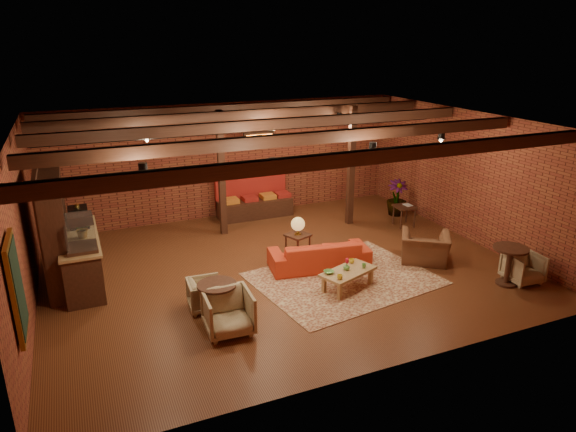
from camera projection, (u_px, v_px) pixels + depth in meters
name	position (u px, v px, depth m)	size (l,w,h in m)	color
floor	(283.00, 268.00, 11.42)	(10.00, 10.00, 0.00)	#411F10
ceiling	(283.00, 124.00, 10.36)	(10.00, 8.00, 0.02)	black
wall_back	(228.00, 160.00, 14.36)	(10.00, 0.02, 3.20)	maroon
wall_front	(389.00, 276.00, 7.41)	(10.00, 0.02, 3.20)	maroon
wall_left	(21.00, 233.00, 9.03)	(0.02, 8.00, 3.20)	maroon
wall_right	(469.00, 176.00, 12.74)	(0.02, 8.00, 3.20)	maroon
ceiling_beams	(283.00, 130.00, 10.40)	(9.80, 6.40, 0.22)	black
ceiling_pipe	(256.00, 129.00, 11.86)	(0.12, 0.12, 9.60)	black
post_left	(222.00, 174.00, 12.92)	(0.16, 0.16, 3.20)	black
post_right	(351.00, 167.00, 13.66)	(0.16, 0.16, 3.20)	black
service_counter	(80.00, 247.00, 10.50)	(0.80, 2.50, 1.60)	black
plant_counter	(82.00, 224.00, 10.57)	(0.35, 0.39, 0.30)	#337F33
shelving_hutch	(56.00, 230.00, 10.31)	(0.52, 2.00, 2.40)	black
chalkboard_menu	(17.00, 288.00, 7.06)	(0.08, 0.96, 1.46)	black
banquette	(255.00, 200.00, 14.55)	(2.10, 0.70, 1.00)	maroon
service_sign	(259.00, 138.00, 13.55)	(0.86, 0.06, 0.30)	orange
ceiling_spotlights	(283.00, 141.00, 10.47)	(6.40, 4.40, 0.28)	black
rug	(344.00, 279.00, 10.91)	(3.62, 2.77, 0.01)	maroon
sofa	(319.00, 254.00, 11.35)	(2.20, 0.86, 0.64)	red
coffee_table	(347.00, 272.00, 10.38)	(1.30, 0.95, 0.65)	olive
side_table_lamp	(298.00, 227.00, 11.70)	(0.62, 0.62, 1.00)	black
round_table_left	(217.00, 296.00, 9.15)	(0.71, 0.71, 0.74)	black
armchair_a	(206.00, 293.00, 9.62)	(0.63, 0.59, 0.65)	beige
armchair_b	(228.00, 310.00, 8.83)	(0.80, 0.75, 0.83)	beige
armchair_right	(425.00, 243.00, 11.60)	(1.05, 0.68, 0.92)	brown
side_table_book	(405.00, 207.00, 13.81)	(0.56, 0.56, 0.60)	black
round_table_right	(509.00, 260.00, 10.51)	(0.70, 0.70, 0.82)	black
armchair_far	(524.00, 267.00, 10.68)	(0.67, 0.63, 0.69)	beige
plant_tall	(399.00, 163.00, 14.35)	(1.72, 1.72, 3.08)	#4C7F4C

